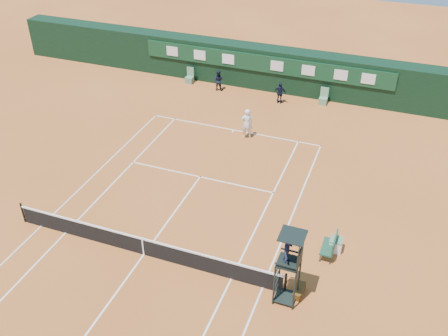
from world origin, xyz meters
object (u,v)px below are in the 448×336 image
at_px(tennis_net, 143,246).
at_px(umpire_chair, 289,254).
at_px(cooler, 336,245).
at_px(player, 247,124).
at_px(player_bench, 331,245).

height_order(tennis_net, umpire_chair, umpire_chair).
height_order(tennis_net, cooler, tennis_net).
bearing_deg(cooler, player, 130.34).
relative_size(tennis_net, player_bench, 10.75).
bearing_deg(tennis_net, cooler, 22.48).
bearing_deg(umpire_chair, cooler, 68.70).
xyz_separation_m(tennis_net, player, (1.02, 11.32, 0.45)).
bearing_deg(tennis_net, player, 84.86).
height_order(cooler, player, player).
height_order(tennis_net, player_bench, same).
xyz_separation_m(umpire_chair, player, (-5.47, 11.61, -1.50)).
xyz_separation_m(tennis_net, player_bench, (7.70, 2.84, 0.09)).
xyz_separation_m(player_bench, cooler, (0.17, 0.41, -0.27)).
distance_m(tennis_net, cooler, 8.52).
relative_size(player_bench, player, 0.63).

